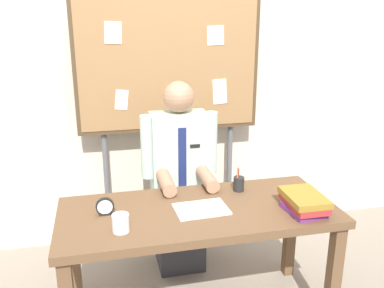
{
  "coord_description": "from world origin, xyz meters",
  "views": [
    {
      "loc": [
        -0.54,
        -2.16,
        1.86
      ],
      "look_at": [
        0.0,
        0.18,
        1.11
      ],
      "focal_mm": 38.57,
      "sensor_mm": 36.0,
      "label": 1
    }
  ],
  "objects": [
    {
      "name": "back_wall",
      "position": [
        0.0,
        1.15,
        1.35
      ],
      "size": [
        6.4,
        0.08,
        2.7
      ],
      "primitive_type": "cube",
      "color": "beige",
      "rests_on": "ground_plane"
    },
    {
      "name": "coffee_mug",
      "position": [
        -0.47,
        -0.17,
        0.81
      ],
      "size": [
        0.09,
        0.09,
        0.1
      ],
      "primitive_type": "cylinder",
      "color": "white",
      "rests_on": "desk"
    },
    {
      "name": "desk_clock",
      "position": [
        -0.54,
        0.05,
        0.81
      ],
      "size": [
        0.11,
        0.04,
        0.11
      ],
      "color": "black",
      "rests_on": "desk"
    },
    {
      "name": "pen_holder",
      "position": [
        0.32,
        0.2,
        0.81
      ],
      "size": [
        0.07,
        0.07,
        0.16
      ],
      "color": "#262626",
      "rests_on": "desk"
    },
    {
      "name": "open_notebook",
      "position": [
        0.01,
        -0.02,
        0.77
      ],
      "size": [
        0.32,
        0.23,
        0.01
      ],
      "primitive_type": "cube",
      "rotation": [
        0.0,
        0.0,
        0.05
      ],
      "color": "white",
      "rests_on": "desk"
    },
    {
      "name": "person",
      "position": [
        0.0,
        0.57,
        0.67
      ],
      "size": [
        0.55,
        0.56,
        1.43
      ],
      "color": "#2D2D33",
      "rests_on": "ground_plane"
    },
    {
      "name": "book_stack",
      "position": [
        0.59,
        -0.18,
        0.82
      ],
      "size": [
        0.21,
        0.3,
        0.11
      ],
      "color": "#72337F",
      "rests_on": "desk"
    },
    {
      "name": "desk",
      "position": [
        0.0,
        0.0,
        0.66
      ],
      "size": [
        1.64,
        0.7,
        0.76
      ],
      "color": "brown",
      "rests_on": "ground_plane"
    },
    {
      "name": "bulletin_board",
      "position": [
        0.0,
        0.95,
        1.48
      ],
      "size": [
        1.41,
        0.09,
        2.02
      ],
      "color": "#4C3823",
      "rests_on": "ground_plane"
    }
  ]
}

